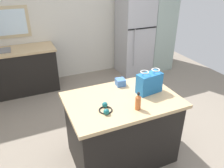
{
  "coord_description": "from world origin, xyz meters",
  "views": [
    {
      "loc": [
        -1.2,
        -2.28,
        2.22
      ],
      "look_at": [
        -0.2,
        -0.01,
        0.94
      ],
      "focal_mm": 35.17,
      "sensor_mm": 36.0,
      "label": 1
    }
  ],
  "objects_px": {
    "kitchen_island": "(122,128)",
    "tall_cabinet": "(159,23)",
    "small_box": "(120,82)",
    "ear_defenders": "(106,109)",
    "bottle": "(138,102)",
    "refrigerator": "(134,35)",
    "shopping_bag": "(149,83)"
  },
  "relations": [
    {
      "from": "kitchen_island",
      "to": "shopping_bag",
      "type": "height_order",
      "value": "shopping_bag"
    },
    {
      "from": "tall_cabinet",
      "to": "kitchen_island",
      "type": "bearing_deg",
      "value": -131.97
    },
    {
      "from": "refrigerator",
      "to": "shopping_bag",
      "type": "height_order",
      "value": "refrigerator"
    },
    {
      "from": "shopping_bag",
      "to": "ear_defenders",
      "type": "xyz_separation_m",
      "value": [
        -0.64,
        -0.16,
        -0.1
      ]
    },
    {
      "from": "small_box",
      "to": "ear_defenders",
      "type": "xyz_separation_m",
      "value": [
        -0.4,
        -0.47,
        -0.02
      ]
    },
    {
      "from": "refrigerator",
      "to": "small_box",
      "type": "height_order",
      "value": "refrigerator"
    },
    {
      "from": "tall_cabinet",
      "to": "small_box",
      "type": "bearing_deg",
      "value": -134.28
    },
    {
      "from": "kitchen_island",
      "to": "ear_defenders",
      "type": "distance_m",
      "value": 0.56
    },
    {
      "from": "tall_cabinet",
      "to": "bottle",
      "type": "xyz_separation_m",
      "value": [
        -2.1,
        -2.66,
        -0.14
      ]
    },
    {
      "from": "bottle",
      "to": "ear_defenders",
      "type": "bearing_deg",
      "value": 161.29
    },
    {
      "from": "shopping_bag",
      "to": "small_box",
      "type": "bearing_deg",
      "value": 127.96
    },
    {
      "from": "shopping_bag",
      "to": "ear_defenders",
      "type": "bearing_deg",
      "value": -166.05
    },
    {
      "from": "kitchen_island",
      "to": "shopping_bag",
      "type": "distance_m",
      "value": 0.67
    },
    {
      "from": "small_box",
      "to": "shopping_bag",
      "type": "bearing_deg",
      "value": -52.04
    },
    {
      "from": "bottle",
      "to": "refrigerator",
      "type": "bearing_deg",
      "value": 61.56
    },
    {
      "from": "refrigerator",
      "to": "shopping_bag",
      "type": "bearing_deg",
      "value": -115.33
    },
    {
      "from": "kitchen_island",
      "to": "refrigerator",
      "type": "relative_size",
      "value": 0.73
    },
    {
      "from": "refrigerator",
      "to": "small_box",
      "type": "bearing_deg",
      "value": -123.35
    },
    {
      "from": "kitchen_island",
      "to": "tall_cabinet",
      "type": "relative_size",
      "value": 0.59
    },
    {
      "from": "small_box",
      "to": "ear_defenders",
      "type": "distance_m",
      "value": 0.61
    },
    {
      "from": "tall_cabinet",
      "to": "ear_defenders",
      "type": "distance_m",
      "value": 3.53
    },
    {
      "from": "small_box",
      "to": "bottle",
      "type": "distance_m",
      "value": 0.58
    },
    {
      "from": "shopping_bag",
      "to": "ear_defenders",
      "type": "relative_size",
      "value": 1.65
    },
    {
      "from": "small_box",
      "to": "bottle",
      "type": "height_order",
      "value": "bottle"
    },
    {
      "from": "kitchen_island",
      "to": "bottle",
      "type": "relative_size",
      "value": 6.48
    },
    {
      "from": "shopping_bag",
      "to": "tall_cabinet",
      "type": "bearing_deg",
      "value": 53.14
    },
    {
      "from": "kitchen_island",
      "to": "bottle",
      "type": "height_order",
      "value": "bottle"
    },
    {
      "from": "small_box",
      "to": "refrigerator",
      "type": "bearing_deg",
      "value": 56.65
    },
    {
      "from": "bottle",
      "to": "ear_defenders",
      "type": "distance_m",
      "value": 0.36
    },
    {
      "from": "tall_cabinet",
      "to": "small_box",
      "type": "distance_m",
      "value": 2.91
    },
    {
      "from": "kitchen_island",
      "to": "small_box",
      "type": "distance_m",
      "value": 0.59
    },
    {
      "from": "small_box",
      "to": "ear_defenders",
      "type": "relative_size",
      "value": 0.62
    }
  ]
}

